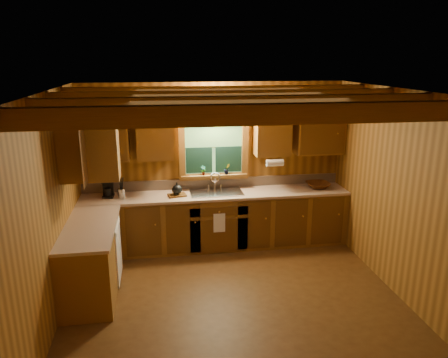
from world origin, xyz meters
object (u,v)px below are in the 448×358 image
object	(u,v)px
coffee_maker	(108,188)
wicker_basket	(318,185)
cutting_board	(177,195)
sink	(216,195)

from	to	relation	value
coffee_maker	wicker_basket	world-z (taller)	coffee_maker
wicker_basket	cutting_board	bearing A→B (deg)	-178.29
cutting_board	wicker_basket	xyz separation A→B (m)	(2.30, 0.07, 0.03)
sink	cutting_board	world-z (taller)	sink
sink	coffee_maker	size ratio (longest dim) A/B	2.90
cutting_board	sink	bearing A→B (deg)	-4.60
sink	cutting_board	xyz separation A→B (m)	(-0.62, -0.07, 0.06)
sink	wicker_basket	bearing A→B (deg)	0.04
cutting_board	wicker_basket	size ratio (longest dim) A/B	0.71
sink	coffee_maker	distance (m)	1.67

